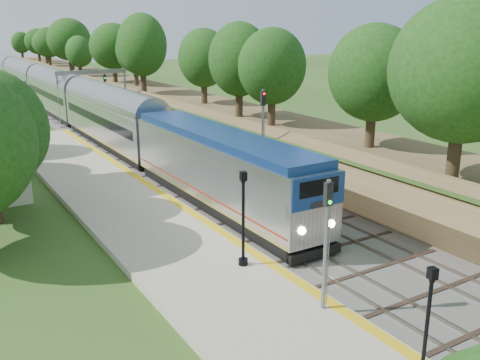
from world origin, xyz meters
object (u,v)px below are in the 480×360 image
signal_gantry (92,82)px  lamppost_far (243,224)px  signal_farside (263,124)px  train (39,88)px  lamppost_mid (426,334)px  signal_platform (326,231)px

signal_gantry → lamppost_far: signal_gantry is taller
signal_gantry → signal_farside: signal_farside is taller
lamppost_far → train: bearing=86.8°
lamppost_far → lamppost_mid: bearing=-88.9°
train → lamppost_far: (-3.52, -62.08, 0.02)m
signal_gantry → lamppost_mid: (-5.79, -54.16, -2.63)m
signal_platform → signal_farside: size_ratio=0.81×
train → lamppost_mid: bearing=-92.6°
signal_platform → signal_farside: 20.26m
lamppost_mid → signal_farside: size_ratio=0.61×
lamppost_mid → signal_gantry: bearing=83.9°
signal_gantry → signal_platform: 49.18m
lamppost_far → signal_farside: (9.72, 13.00, 1.76)m
signal_platform → signal_farside: bearing=63.3°
lamppost_mid → lamppost_far: (-0.20, 10.39, 0.24)m
train → lamppost_mid: size_ratio=31.83×
train → signal_platform: size_ratio=23.94×
signal_platform → lamppost_mid: bearing=-94.6°
lamppost_mid → signal_farside: signal_farside is taller
signal_gantry → signal_platform: signal_gantry is taller
signal_gantry → train: bearing=97.7°
train → signal_platform: signal_platform is taller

